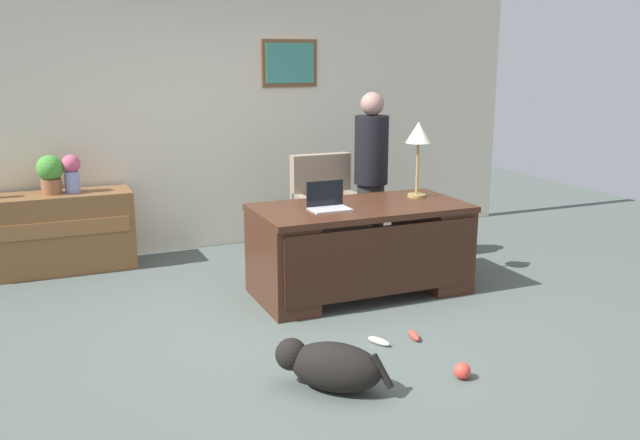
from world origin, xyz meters
name	(u,v)px	position (x,y,z in m)	size (l,w,h in m)	color
ground_plane	(306,330)	(0.00, 0.00, 0.00)	(12.00, 12.00, 0.00)	#4C5651
back_wall	(213,118)	(0.00, 2.60, 1.35)	(7.00, 0.16, 2.70)	beige
desk	(361,246)	(0.73, 0.57, 0.41)	(1.78, 0.90, 0.76)	#422316
credenza	(48,233)	(-1.68, 2.25, 0.37)	(1.52, 0.50, 0.74)	brown
armchair	(327,215)	(0.83, 1.52, 0.47)	(0.60, 0.59, 1.05)	gray
person_standing	(371,177)	(1.20, 1.33, 0.85)	(0.32, 0.32, 1.65)	#262323
dog_lying	(330,365)	(-0.22, -0.92, 0.16)	(0.63, 0.61, 0.30)	black
laptop	(328,202)	(0.42, 0.57, 0.82)	(0.32, 0.22, 0.22)	#B2B5BA
desk_lamp	(418,138)	(1.34, 0.73, 1.29)	(0.22, 0.22, 0.66)	#9E8447
vase_with_flowers	(71,172)	(-1.43, 2.25, 0.94)	(0.17, 0.17, 0.35)	#8498CF
potted_plant	(50,173)	(-1.61, 2.25, 0.94)	(0.24, 0.24, 0.36)	brown
dog_toy_ball	(462,371)	(0.61, -1.12, 0.05)	(0.11, 0.11, 0.11)	#E53F33
dog_toy_bone	(414,335)	(0.65, -0.45, 0.03)	(0.17, 0.05, 0.05)	#E53F33
dog_toy_plush	(379,341)	(0.37, -0.45, 0.03)	(0.18, 0.05, 0.05)	beige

